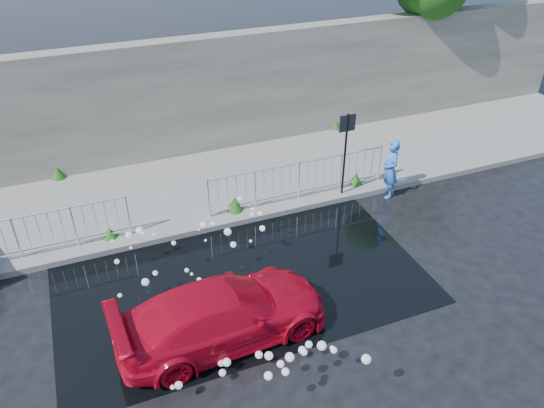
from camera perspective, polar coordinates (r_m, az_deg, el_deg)
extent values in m
plane|color=black|center=(11.24, -4.30, -11.50)|extent=(90.00, 90.00, 0.00)
cube|color=slate|center=(15.08, -10.25, 1.32)|extent=(30.00, 4.00, 0.15)
cube|color=slate|center=(13.43, -8.31, -2.81)|extent=(30.00, 0.25, 0.16)
cube|color=#565248|center=(16.22, -12.68, 10.62)|extent=(30.00, 0.60, 3.50)
cube|color=black|center=(12.05, -3.52, -7.78)|extent=(8.00, 5.00, 0.01)
cylinder|color=black|center=(14.21, 7.81, 4.94)|extent=(0.06, 0.06, 2.50)
cube|color=black|center=(13.77, 8.12, 8.61)|extent=(0.45, 0.04, 0.45)
cylinder|color=#332114|center=(20.77, 15.81, 16.85)|extent=(0.36, 0.36, 5.00)
cylinder|color=silver|center=(13.21, -15.20, -1.15)|extent=(0.05, 0.05, 1.10)
cylinder|color=silver|center=(13.04, -26.34, -1.47)|extent=(5.00, 0.04, 0.04)
cylinder|color=silver|center=(13.55, -25.37, -4.79)|extent=(5.00, 0.04, 0.04)
cylinder|color=silver|center=(13.46, -6.85, 0.59)|extent=(0.05, 0.05, 1.10)
cylinder|color=silver|center=(15.27, 11.50, 4.32)|extent=(0.05, 0.05, 1.10)
cylinder|color=silver|center=(13.92, 2.96, 4.45)|extent=(5.00, 0.04, 0.04)
cylinder|color=silver|center=(14.40, 2.85, 1.13)|extent=(5.00, 0.04, 0.04)
cone|color=#194512|center=(13.46, -17.06, -2.94)|extent=(0.36, 0.36, 0.27)
cone|color=#194512|center=(13.85, -4.03, 0.03)|extent=(0.44, 0.44, 0.39)
cone|color=#194512|center=(15.15, 9.01, 2.74)|extent=(0.38, 0.38, 0.36)
cone|color=#194512|center=(16.47, -22.04, 3.16)|extent=(0.42, 0.42, 0.34)
cone|color=#194512|center=(18.40, 6.89, 8.43)|extent=(0.34, 0.34, 0.27)
sphere|color=white|center=(12.04, -2.32, -4.00)|extent=(0.07, 0.07, 0.07)
sphere|color=white|center=(12.64, -2.09, -0.53)|extent=(0.08, 0.08, 0.08)
sphere|color=white|center=(12.25, -14.07, -2.78)|extent=(0.17, 0.17, 0.17)
sphere|color=white|center=(11.44, -13.47, -8.17)|extent=(0.17, 0.17, 0.17)
sphere|color=white|center=(11.96, -12.61, -3.21)|extent=(0.06, 0.06, 0.06)
sphere|color=white|center=(12.01, -13.74, -3.10)|extent=(0.08, 0.08, 0.08)
sphere|color=white|center=(11.49, -12.45, -7.27)|extent=(0.11, 0.11, 0.11)
sphere|color=white|center=(11.63, -9.16, -7.05)|extent=(0.10, 0.10, 0.10)
sphere|color=white|center=(12.12, -1.05, -2.63)|extent=(0.14, 0.14, 0.14)
sphere|color=white|center=(11.13, -8.36, -9.67)|extent=(0.13, 0.13, 0.13)
sphere|color=white|center=(12.08, -7.43, -2.22)|extent=(0.14, 0.14, 0.14)
sphere|color=white|center=(11.41, -1.34, -7.73)|extent=(0.13, 0.13, 0.13)
sphere|color=white|center=(12.71, -3.52, 0.58)|extent=(0.11, 0.11, 0.11)
sphere|color=white|center=(11.36, -8.64, -7.46)|extent=(0.07, 0.07, 0.07)
sphere|color=white|center=(11.24, -6.28, -8.39)|extent=(0.08, 0.08, 0.08)
sphere|color=white|center=(12.04, -16.81, -3.84)|extent=(0.07, 0.07, 0.07)
sphere|color=white|center=(11.36, -3.16, -8.10)|extent=(0.12, 0.12, 0.12)
sphere|color=white|center=(12.17, -4.80, -3.00)|extent=(0.18, 0.18, 0.18)
sphere|color=white|center=(11.82, -7.15, -3.90)|extent=(0.06, 0.06, 0.06)
sphere|color=white|center=(12.17, -6.39, -2.10)|extent=(0.10, 0.10, 0.10)
sphere|color=white|center=(12.16, -15.16, -3.21)|extent=(0.15, 0.15, 0.15)
sphere|color=white|center=(11.98, -14.94, -4.56)|extent=(0.07, 0.07, 0.07)
sphere|color=white|center=(12.35, -1.32, -1.01)|extent=(0.10, 0.10, 0.10)
sphere|color=white|center=(11.77, -10.53, -4.14)|extent=(0.11, 0.11, 0.11)
sphere|color=white|center=(12.12, -7.91, -2.76)|extent=(0.06, 0.06, 0.06)
sphere|color=white|center=(12.32, -1.06, -2.68)|extent=(0.12, 0.12, 0.12)
sphere|color=white|center=(12.54, -2.15, -1.11)|extent=(0.09, 0.09, 0.09)
sphere|color=white|center=(11.24, -11.10, -10.33)|extent=(0.09, 0.09, 0.09)
sphere|color=white|center=(11.35, -7.84, -8.06)|extent=(0.10, 0.10, 0.10)
sphere|color=white|center=(11.76, -4.18, -4.37)|extent=(0.14, 0.14, 0.14)
sphere|color=white|center=(11.22, -16.04, -9.43)|extent=(0.09, 0.09, 0.09)
sphere|color=white|center=(11.68, -16.35, -5.96)|extent=(0.11, 0.11, 0.11)
sphere|color=white|center=(9.25, -0.35, -16.01)|extent=(0.15, 0.15, 0.15)
sphere|color=white|center=(10.05, -5.49, -16.66)|extent=(0.12, 0.12, 0.12)
sphere|color=white|center=(9.93, -1.42, -15.91)|extent=(0.15, 0.15, 0.15)
sphere|color=white|center=(9.90, -12.92, -17.90)|extent=(0.07, 0.07, 0.07)
sphere|color=white|center=(9.01, 1.46, -17.59)|extent=(0.13, 0.13, 0.13)
sphere|color=white|center=(9.50, -10.66, -18.81)|extent=(0.08, 0.08, 0.08)
sphere|color=white|center=(9.59, -10.02, -18.65)|extent=(0.14, 0.14, 0.14)
sphere|color=white|center=(9.29, 1.91, -16.14)|extent=(0.16, 0.16, 0.16)
sphere|color=white|center=(9.78, 5.37, -14.93)|extent=(0.17, 0.17, 0.17)
sphere|color=white|center=(9.15, 10.09, -16.10)|extent=(0.17, 0.17, 0.17)
sphere|color=white|center=(9.27, 3.26, -15.41)|extent=(0.14, 0.14, 0.14)
sphere|color=white|center=(8.90, 0.93, -16.83)|extent=(0.13, 0.13, 0.13)
sphere|color=white|center=(8.84, -0.41, -17.99)|extent=(0.14, 0.14, 0.14)
sphere|color=white|center=(9.99, 3.99, -14.84)|extent=(0.14, 0.14, 0.14)
sphere|color=white|center=(9.58, 6.66, -15.34)|extent=(0.12, 0.12, 0.12)
sphere|color=white|center=(10.32, 3.47, -15.62)|extent=(0.13, 0.13, 0.13)
sphere|color=white|center=(9.29, 6.49, -15.13)|extent=(0.08, 0.08, 0.08)
sphere|color=white|center=(9.97, -4.89, -16.60)|extent=(0.16, 0.16, 0.16)
sphere|color=white|center=(9.86, -5.36, -17.62)|extent=(0.13, 0.13, 0.13)
imported|color=#B5071C|center=(10.36, -5.29, -11.65)|extent=(4.25, 1.96, 1.20)
imported|color=blue|center=(14.75, 12.61, 3.69)|extent=(0.51, 0.68, 1.68)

